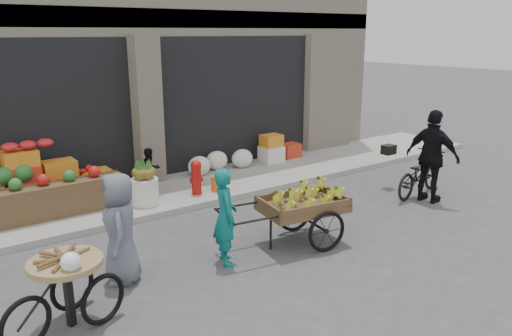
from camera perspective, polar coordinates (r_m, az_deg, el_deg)
ground at (r=7.43m, az=4.76°, el=-11.29°), size 80.00×80.00×0.00m
sidewalk at (r=10.61m, az=-9.88°, el=-2.82°), size 18.00×2.20×0.12m
building at (r=13.74m, az=-18.17°, el=14.80°), size 14.00×6.45×7.00m
fruit_display at (r=9.92m, az=-23.71°, el=-1.51°), size 3.10×1.12×1.24m
pineapple_bin at (r=9.78m, az=-12.57°, el=-2.62°), size 0.52×0.52×0.50m
fire_hydrant at (r=10.17m, az=-6.84°, el=-0.89°), size 0.22×0.22×0.71m
orange_bucket at (r=10.43m, az=-4.28°, el=-1.73°), size 0.32×0.32×0.30m
right_bay_goods at (r=12.31m, az=-0.30°, el=1.63°), size 3.35×0.60×0.70m
seated_person at (r=10.40m, az=-11.98°, el=-0.27°), size 0.51×0.43×0.93m
banana_cart at (r=7.99m, az=5.07°, el=-4.02°), size 2.36×1.24×0.94m
vendor_woman at (r=7.30m, az=-3.53°, el=-5.54°), size 0.50×0.61×1.45m
tricycle_cart at (r=6.23m, az=-20.81°, el=-12.07°), size 1.45×1.08×0.95m
vendor_grey at (r=7.00m, az=-15.27°, el=-6.66°), size 0.72×0.87×1.54m
bicycle at (r=10.96m, az=18.17°, el=-0.64°), size 1.79×0.87×0.90m
cyclist at (r=10.47m, az=19.50°, el=1.22°), size 0.63×1.15×1.86m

